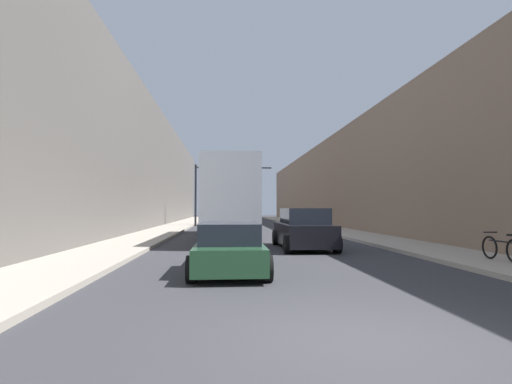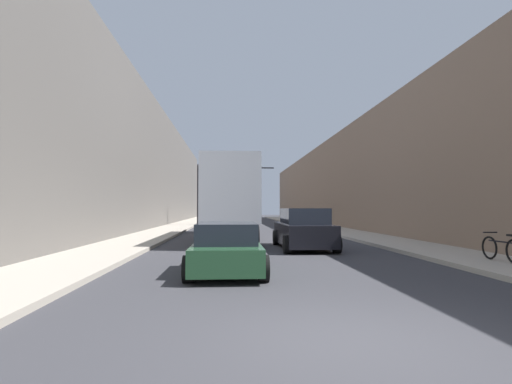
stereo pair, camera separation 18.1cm
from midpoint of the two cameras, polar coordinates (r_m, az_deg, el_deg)
name	(u,v)px [view 2 (the right image)]	position (r m, az deg, el deg)	size (l,w,h in m)	color
ground_plane	(354,343)	(5.67, 14.80, -20.14)	(200.00, 200.00, 0.00)	#38383D
sidewalk_right	(320,227)	(36.07, 9.21, -4.96)	(2.89, 80.00, 0.15)	#B2A899
sidewalk_left	(175,227)	(35.47, -11.31, -4.99)	(2.89, 80.00, 0.15)	#B2A899
building_right	(368,181)	(37.36, 15.83, 1.52)	(6.00, 80.00, 8.40)	#846B56
building_left	(124,166)	(36.47, -18.19, 3.57)	(6.00, 80.00, 10.84)	#66605B
semi_truck	(230,199)	(23.12, -3.50, -0.94)	(2.58, 13.76, 4.10)	#B2B7C1
sedan_car	(227,248)	(11.05, -3.73, -8.03)	(2.02, 4.41, 1.35)	#234C2D
suv_car	(303,230)	(17.40, 7.07, -5.35)	(2.20, 4.97, 1.74)	black
traffic_signal_gantry	(217,183)	(39.60, -5.40, 1.33)	(7.61, 0.35, 6.07)	black
parked_bicycle	(501,249)	(14.14, 31.96, -6.90)	(0.44, 1.83, 0.86)	black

